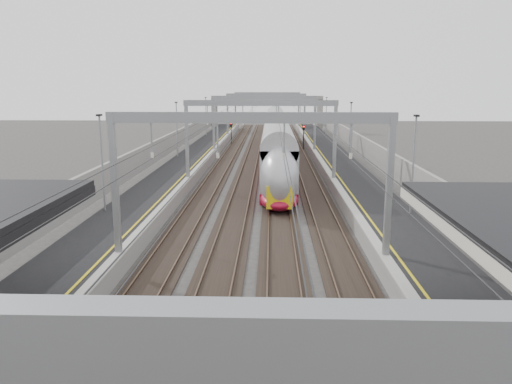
{
  "coord_description": "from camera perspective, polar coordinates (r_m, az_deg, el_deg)",
  "views": [
    {
      "loc": [
        0.93,
        -0.39,
        8.71
      ],
      "look_at": [
        0.0,
        29.48,
        2.37
      ],
      "focal_mm": 35.0,
      "sensor_mm": 36.0,
      "label": 1
    }
  ],
  "objects": [
    {
      "name": "platform_left",
      "position": [
        46.98,
        -9.21,
        1.75
      ],
      "size": [
        4.0,
        120.0,
        1.0
      ],
      "primitive_type": "cube",
      "color": "black",
      "rests_on": "ground"
    },
    {
      "name": "platform_right",
      "position": [
        46.66,
        10.47,
        1.64
      ],
      "size": [
        4.0,
        120.0,
        1.0
      ],
      "primitive_type": "cube",
      "color": "black",
      "rests_on": "ground"
    },
    {
      "name": "tracks",
      "position": [
        46.21,
        0.6,
        1.17
      ],
      "size": [
        11.4,
        140.0,
        0.2
      ],
      "color": "black",
      "rests_on": "ground"
    },
    {
      "name": "overhead_line",
      "position": [
        52.07,
        0.77,
        9.15
      ],
      "size": [
        13.0,
        140.0,
        6.6
      ],
      "color": "gray",
      "rests_on": "platform_left"
    },
    {
      "name": "overbridge",
      "position": [
        100.45,
        1.27,
        10.03
      ],
      "size": [
        22.0,
        2.2,
        6.9
      ],
      "color": "gray",
      "rests_on": "ground"
    },
    {
      "name": "wall_left",
      "position": [
        47.51,
        -13.05,
        3.06
      ],
      "size": [
        0.3,
        120.0,
        3.2
      ],
      "primitive_type": "cube",
      "color": "gray",
      "rests_on": "ground"
    },
    {
      "name": "wall_right",
      "position": [
        47.07,
        14.38,
        2.91
      ],
      "size": [
        0.3,
        120.0,
        3.2
      ],
      "primitive_type": "cube",
      "color": "gray",
      "rests_on": "ground"
    },
    {
      "name": "train",
      "position": [
        57.22,
        2.35,
        5.42
      ],
      "size": [
        2.83,
        51.53,
        4.47
      ],
      "color": "maroon",
      "rests_on": "ground"
    },
    {
      "name": "signal_green",
      "position": [
        76.3,
        -2.85,
        7.23
      ],
      "size": [
        0.32,
        0.32,
        3.48
      ],
      "color": "black",
      "rests_on": "ground"
    },
    {
      "name": "signal_red_near",
      "position": [
        72.64,
        3.59,
        6.98
      ],
      "size": [
        0.32,
        0.32,
        3.48
      ],
      "color": "black",
      "rests_on": "ground"
    },
    {
      "name": "signal_red_far",
      "position": [
        70.34,
        5.46,
        6.79
      ],
      "size": [
        0.32,
        0.32,
        3.48
      ],
      "color": "black",
      "rests_on": "ground"
    }
  ]
}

